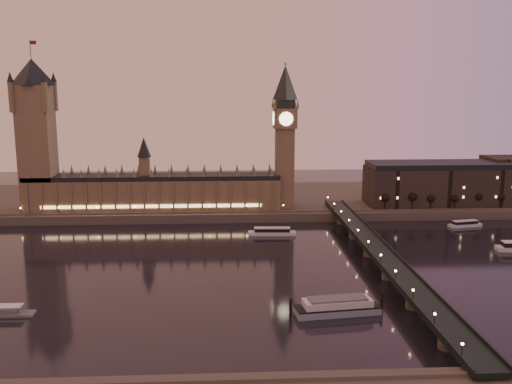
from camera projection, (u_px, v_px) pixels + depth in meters
ground at (204, 269)px, 295.50m from camera, size 700.00×700.00×0.00m
far_embankment at (249, 200)px, 458.43m from camera, size 560.00×130.00×6.00m
palace_of_westminster at (154, 188)px, 408.16m from camera, size 180.00×26.62×52.00m
victoria_tower at (36, 127)px, 395.89m from camera, size 31.68×31.68×118.00m
big_ben at (285, 128)px, 405.22m from camera, size 17.68×17.68×104.00m
westminster_bridge at (379, 257)px, 299.22m from camera, size 13.20×260.00×15.30m
city_block at (469, 182)px, 429.98m from camera, size 155.00×45.00×34.00m
bare_tree_0 at (387, 198)px, 406.34m from camera, size 5.65×5.65×11.48m
bare_tree_1 at (410, 198)px, 407.19m from camera, size 5.65×5.65×11.48m
bare_tree_2 at (432, 198)px, 408.04m from camera, size 5.65×5.65×11.48m
bare_tree_3 at (455, 198)px, 408.90m from camera, size 5.65×5.65×11.48m
bare_tree_4 at (477, 198)px, 409.75m from camera, size 5.65×5.65×11.48m
bare_tree_5 at (500, 197)px, 410.60m from camera, size 5.65×5.65×11.48m
cruise_boat_a at (272, 232)px, 363.42m from camera, size 30.36×7.93×4.81m
cruise_boat_b at (465, 224)px, 384.87m from camera, size 23.61×10.09×4.23m
moored_barge at (337, 306)px, 237.83m from camera, size 40.77×14.29×7.53m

